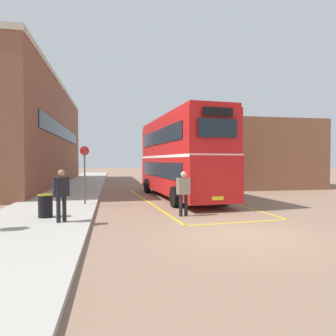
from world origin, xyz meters
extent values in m
plane|color=#846651|center=(0.00, 14.40, 0.00)|extent=(135.60, 135.60, 0.00)
cube|color=#A39E93|center=(-6.50, 16.80, 0.07)|extent=(4.00, 57.60, 0.14)
cube|color=brown|center=(-11.19, 20.65, 4.35)|extent=(6.18, 25.75, 8.70)
cube|color=#19232D|center=(-8.07, 20.65, 4.79)|extent=(0.06, 19.57, 1.10)
cube|color=#BCB29E|center=(-11.19, 20.65, 8.88)|extent=(6.30, 25.87, 0.36)
cube|color=brown|center=(9.07, 19.35, 2.71)|extent=(7.14, 14.75, 5.41)
cube|color=#19232D|center=(5.47, 19.35, 2.98)|extent=(0.06, 11.21, 1.10)
cylinder|color=black|center=(-1.39, 12.11, 0.50)|extent=(0.36, 1.02, 1.00)
cylinder|color=black|center=(1.17, 12.33, 0.50)|extent=(0.36, 1.02, 1.00)
cylinder|color=black|center=(-0.82, 5.57, 0.50)|extent=(0.36, 1.02, 1.00)
cylinder|color=black|center=(1.74, 5.79, 0.50)|extent=(0.36, 1.02, 1.00)
cube|color=red|center=(0.17, 8.95, 1.40)|extent=(3.39, 10.76, 2.10)
cube|color=red|center=(0.17, 8.95, 3.50)|extent=(3.37, 10.55, 2.10)
cube|color=red|center=(0.17, 8.95, 4.65)|extent=(3.26, 10.43, 0.20)
cube|color=white|center=(0.17, 8.95, 2.45)|extent=(3.41, 10.65, 0.14)
cube|color=#19232D|center=(-1.09, 8.84, 1.70)|extent=(0.78, 8.65, 0.84)
cube|color=#19232D|center=(-1.09, 8.84, 3.60)|extent=(0.78, 8.65, 0.84)
cube|color=#19232D|center=(1.43, 9.06, 1.70)|extent=(0.78, 8.65, 0.84)
cube|color=#19232D|center=(1.43, 9.06, 3.60)|extent=(0.78, 8.65, 0.84)
cube|color=#19232D|center=(0.63, 3.66, 3.60)|extent=(1.74, 0.19, 0.80)
cube|color=black|center=(0.63, 3.66, 4.28)|extent=(1.37, 0.16, 0.36)
cube|color=#19232D|center=(-0.28, 14.24, 1.80)|extent=(1.99, 0.21, 1.00)
cube|color=yellow|center=(0.63, 3.66, 0.63)|extent=(0.52, 0.07, 0.16)
cylinder|color=black|center=(2.40, 31.56, 0.46)|extent=(0.27, 0.92, 0.92)
cylinder|color=black|center=(4.87, 31.57, 0.46)|extent=(0.27, 0.92, 0.92)
cylinder|color=black|center=(2.43, 25.97, 0.46)|extent=(0.27, 0.92, 0.92)
cylinder|color=black|center=(4.90, 25.98, 0.46)|extent=(0.27, 0.92, 0.92)
cube|color=silver|center=(3.65, 28.77, 1.60)|extent=(2.45, 9.33, 2.60)
cube|color=silver|center=(3.65, 28.77, 2.96)|extent=(2.30, 8.96, 0.12)
cube|color=#19232D|center=(2.43, 28.76, 1.95)|extent=(0.08, 7.45, 0.96)
cube|color=#19232D|center=(4.86, 28.78, 1.95)|extent=(0.08, 7.45, 0.96)
cube|color=#19232D|center=(3.62, 33.45, 1.90)|extent=(1.91, 0.05, 1.10)
cylinder|color=black|center=(-0.85, 3.25, 0.44)|extent=(0.14, 0.14, 0.87)
cylinder|color=black|center=(-1.08, 3.22, 0.44)|extent=(0.14, 0.14, 0.87)
cube|color=gray|center=(-0.96, 3.24, 1.20)|extent=(0.54, 0.30, 0.65)
cylinder|color=gray|center=(-0.71, 3.28, 1.23)|extent=(0.09, 0.09, 0.62)
cylinder|color=gray|center=(-1.21, 3.19, 1.23)|extent=(0.09, 0.09, 0.62)
sphere|color=tan|center=(-0.96, 3.22, 1.67)|extent=(0.24, 0.24, 0.24)
cylinder|color=black|center=(-5.39, 2.26, 0.57)|extent=(0.14, 0.14, 0.87)
cylinder|color=black|center=(-5.55, 2.11, 0.57)|extent=(0.14, 0.14, 0.87)
cube|color=black|center=(-5.47, 2.19, 1.33)|extent=(0.52, 0.51, 0.65)
cylinder|color=black|center=(-5.29, 2.36, 1.37)|extent=(0.09, 0.09, 0.62)
cylinder|color=black|center=(-5.66, 2.01, 1.37)|extent=(0.09, 0.09, 0.62)
sphere|color=#8C6647|center=(-5.46, 2.17, 1.81)|extent=(0.23, 0.23, 0.23)
cylinder|color=black|center=(-6.19, 3.19, 0.54)|extent=(0.51, 0.51, 0.81)
cylinder|color=olive|center=(-6.19, 3.19, 0.97)|extent=(0.54, 0.54, 0.04)
cylinder|color=#4C4C51|center=(-5.06, 6.49, 1.51)|extent=(0.08, 0.08, 2.73)
cylinder|color=red|center=(-5.06, 6.49, 2.69)|extent=(0.43, 0.15, 0.44)
cube|color=gold|center=(-1.86, 7.71, 0.00)|extent=(1.20, 12.55, 0.01)
cube|color=gold|center=(2.21, 8.07, 0.00)|extent=(1.20, 12.55, 0.01)
cube|color=gold|center=(0.72, 1.62, 0.00)|extent=(4.20, 0.48, 0.01)
camera|label=1|loc=(-3.80, -8.61, 2.23)|focal=32.63mm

